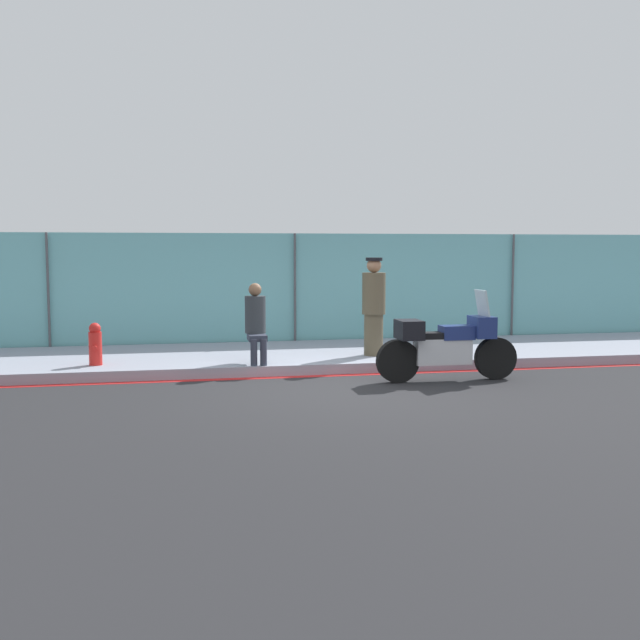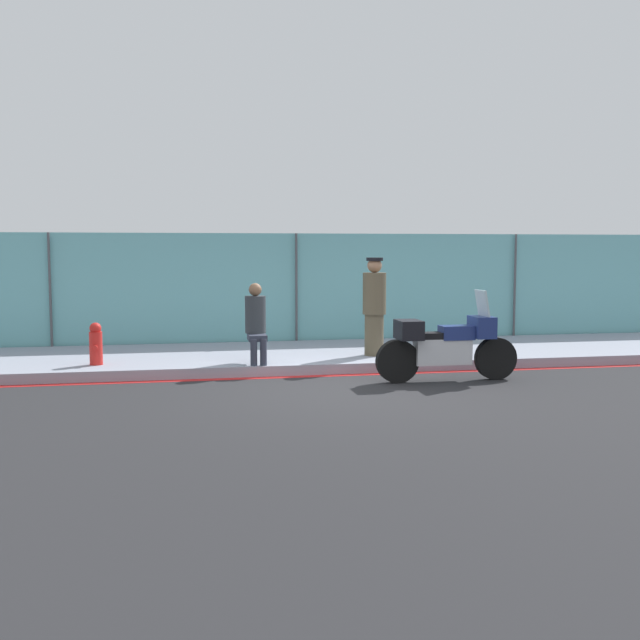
{
  "view_description": "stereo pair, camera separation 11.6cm",
  "coord_description": "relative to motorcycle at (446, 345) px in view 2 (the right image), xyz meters",
  "views": [
    {
      "loc": [
        -2.61,
        -10.69,
        2.09
      ],
      "look_at": [
        -0.12,
        1.43,
        0.91
      ],
      "focal_mm": 42.0,
      "sensor_mm": 36.0,
      "label": 1
    },
    {
      "loc": [
        -2.5,
        -10.72,
        2.09
      ],
      "look_at": [
        -0.12,
        1.43,
        0.91
      ],
      "focal_mm": 42.0,
      "sensor_mm": 36.0,
      "label": 2
    }
  ],
  "objects": [
    {
      "name": "motorcycle",
      "position": [
        0.0,
        0.0,
        0.0
      ],
      "size": [
        2.31,
        0.51,
        1.44
      ],
      "rotation": [
        0.0,
        0.0,
        -0.01
      ],
      "color": "black",
      "rests_on": "ground_plane"
    },
    {
      "name": "storefront_fence",
      "position": [
        -1.7,
        4.33,
        0.63
      ],
      "size": [
        34.4,
        0.17,
        2.4
      ],
      "color": "#6BB2B7",
      "rests_on": "ground_plane"
    },
    {
      "name": "curb_paint_stripe",
      "position": [
        -1.7,
        0.84,
        -0.57
      ],
      "size": [
        36.21,
        0.18,
        0.01
      ],
      "color": "red",
      "rests_on": "ground_plane"
    },
    {
      "name": "ground_plane",
      "position": [
        -1.7,
        -0.37,
        -0.58
      ],
      "size": [
        120.0,
        120.0,
        0.0
      ],
      "primitive_type": "plane",
      "color": "#262628"
    },
    {
      "name": "officer_standing",
      "position": [
        -0.67,
        1.83,
        0.49
      ],
      "size": [
        0.42,
        0.42,
        1.76
      ],
      "color": "brown",
      "rests_on": "sidewalk"
    },
    {
      "name": "fire_hydrant",
      "position": [
        -5.48,
        1.65,
        -0.06
      ],
      "size": [
        0.21,
        0.26,
        0.7
      ],
      "color": "red",
      "rests_on": "sidewalk"
    },
    {
      "name": "sidewalk",
      "position": [
        -1.7,
        2.59,
        -0.49
      ],
      "size": [
        36.21,
        3.32,
        0.17
      ],
      "color": "#8E93A3",
      "rests_on": "ground_plane"
    },
    {
      "name": "person_seated_on_curb",
      "position": [
        -2.85,
        1.4,
        0.34
      ],
      "size": [
        0.35,
        0.67,
        1.34
      ],
      "color": "#2D3342",
      "rests_on": "sidewalk"
    }
  ]
}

